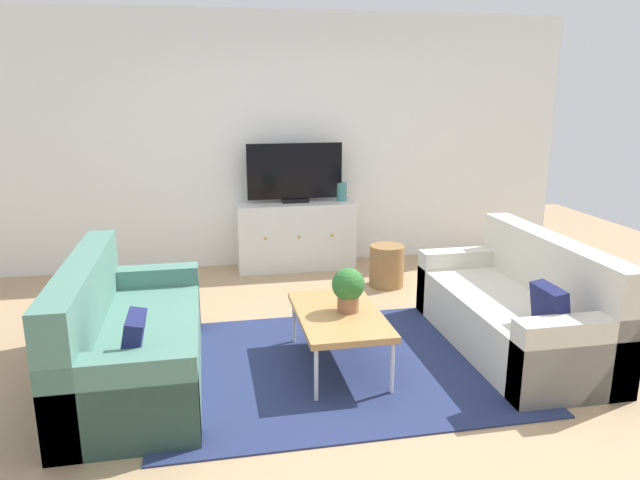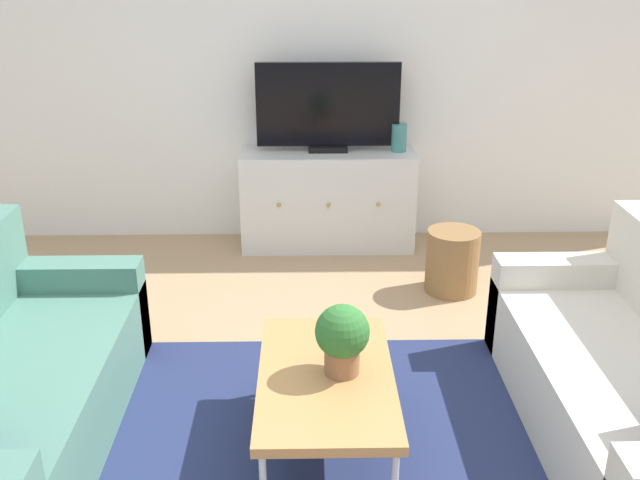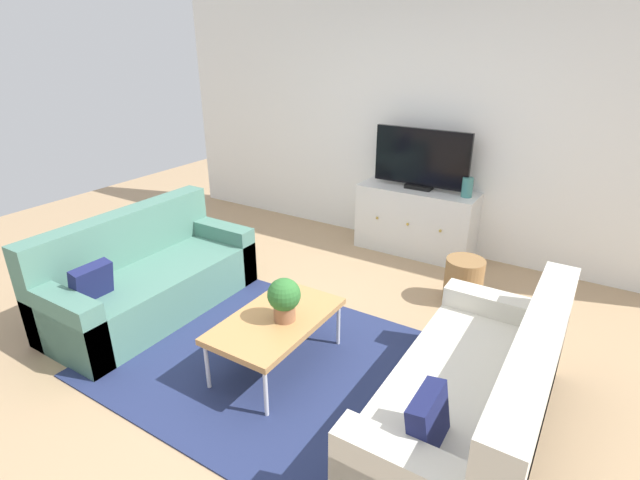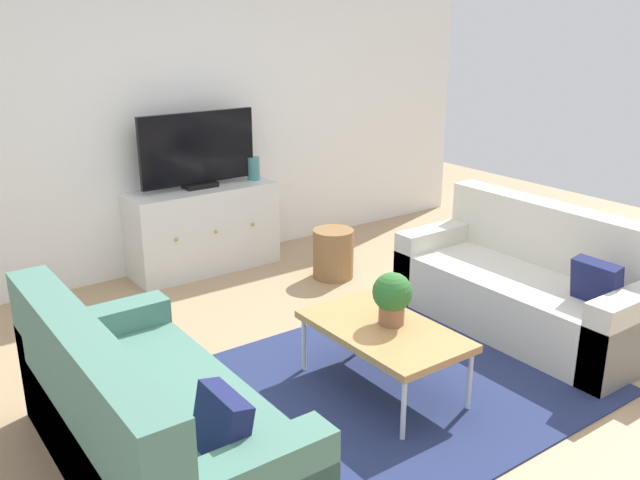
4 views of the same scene
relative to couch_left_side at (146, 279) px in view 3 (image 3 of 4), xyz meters
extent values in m
plane|color=tan|center=(1.44, 0.10, -0.28)|extent=(10.00, 10.00, 0.00)
cube|color=white|center=(1.44, 2.65, 1.07)|extent=(6.40, 0.12, 2.70)
cube|color=navy|center=(1.44, -0.05, -0.27)|extent=(2.50, 1.90, 0.01)
cube|color=#4C7A6B|center=(0.09, 0.00, -0.08)|extent=(0.81, 1.79, 0.41)
cube|color=#4C7A6B|center=(-0.22, 0.00, 0.14)|extent=(0.20, 1.79, 0.85)
cube|color=#4C7A6B|center=(0.09, 0.81, 0.00)|extent=(0.81, 0.18, 0.55)
cube|color=#4C7A6B|center=(0.09, -0.80, 0.00)|extent=(0.81, 0.18, 0.55)
cube|color=#191E4C|center=(0.14, -0.56, 0.25)|extent=(0.16, 0.30, 0.31)
cube|color=beige|center=(2.79, 0.00, -0.08)|extent=(0.81, 1.79, 0.41)
cube|color=beige|center=(3.09, 0.00, 0.14)|extent=(0.20, 1.79, 0.85)
cube|color=beige|center=(2.79, 0.81, 0.00)|extent=(0.81, 0.18, 0.55)
cube|color=#191E4C|center=(2.74, -0.56, 0.25)|extent=(0.15, 0.30, 0.31)
cube|color=#B7844C|center=(1.45, -0.05, 0.10)|extent=(0.57, 0.98, 0.04)
cylinder|color=silver|center=(1.20, -0.50, -0.10)|extent=(0.03, 0.03, 0.36)
cylinder|color=silver|center=(1.70, -0.50, -0.10)|extent=(0.03, 0.03, 0.36)
cylinder|color=silver|center=(1.20, 0.40, -0.10)|extent=(0.03, 0.03, 0.36)
cylinder|color=silver|center=(1.70, 0.40, -0.10)|extent=(0.03, 0.03, 0.36)
cylinder|color=#936042|center=(1.52, -0.04, 0.18)|extent=(0.15, 0.15, 0.11)
sphere|color=#2D6B2D|center=(1.52, -0.04, 0.32)|extent=(0.23, 0.23, 0.23)
cube|color=silver|center=(1.53, 2.37, 0.08)|extent=(1.26, 0.44, 0.72)
sphere|color=#B79338|center=(1.17, 2.14, 0.12)|extent=(0.03, 0.03, 0.03)
sphere|color=#B79338|center=(1.53, 2.14, 0.12)|extent=(0.03, 0.03, 0.03)
sphere|color=#B79338|center=(1.88, 2.14, 0.12)|extent=(0.03, 0.03, 0.03)
cube|color=black|center=(1.53, 2.39, 0.46)|extent=(0.28, 0.16, 0.04)
cube|color=black|center=(1.53, 2.39, 0.78)|extent=(1.02, 0.04, 0.59)
cylinder|color=teal|center=(2.04, 2.37, 0.54)|extent=(0.11, 0.11, 0.20)
cylinder|color=olive|center=(2.31, 1.57, -0.07)|extent=(0.34, 0.34, 0.41)
camera|label=1|loc=(0.58, -3.79, 1.64)|focal=33.13mm
camera|label=2|loc=(1.38, -2.64, 1.79)|focal=40.10mm
camera|label=3|loc=(3.23, -2.32, 1.94)|focal=26.87mm
camera|label=4|loc=(-0.94, -2.72, 1.84)|focal=38.38mm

